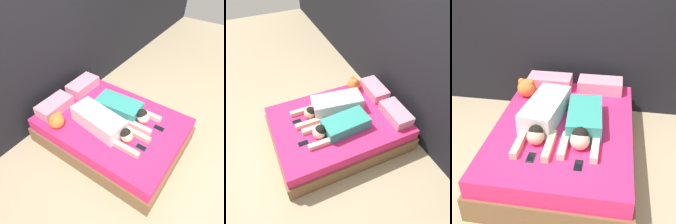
% 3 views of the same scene
% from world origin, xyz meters
% --- Properties ---
extents(ground_plane, '(12.00, 12.00, 0.00)m').
position_xyz_m(ground_plane, '(0.00, 0.00, 0.00)').
color(ground_plane, tan).
extents(wall_back, '(12.00, 0.06, 2.60)m').
position_xyz_m(wall_back, '(0.00, 1.20, 1.30)').
color(wall_back, black).
rests_on(wall_back, ground_plane).
extents(bed, '(1.51, 2.09, 0.45)m').
position_xyz_m(bed, '(0.00, 0.00, 0.22)').
color(bed, brown).
rests_on(bed, ground_plane).
extents(pillow_head_left, '(0.55, 0.29, 0.16)m').
position_xyz_m(pillow_head_left, '(-0.33, 0.84, 0.53)').
color(pillow_head_left, pink).
rests_on(pillow_head_left, bed).
extents(pillow_head_right, '(0.55, 0.29, 0.16)m').
position_xyz_m(pillow_head_right, '(0.33, 0.84, 0.53)').
color(pillow_head_right, pink).
rests_on(pillow_head_right, bed).
extents(person_left, '(0.45, 1.16, 0.23)m').
position_xyz_m(person_left, '(-0.21, 0.00, 0.56)').
color(person_left, silver).
rests_on(person_left, bed).
extents(person_right, '(0.40, 0.98, 0.22)m').
position_xyz_m(person_right, '(0.22, -0.08, 0.54)').
color(person_right, teal).
rests_on(person_right, bed).
extents(cell_phone_left, '(0.07, 0.14, 0.01)m').
position_xyz_m(cell_phone_left, '(-0.21, -0.61, 0.46)').
color(cell_phone_left, '#2D2D33').
rests_on(cell_phone_left, bed).
extents(cell_phone_right, '(0.07, 0.14, 0.01)m').
position_xyz_m(cell_phone_right, '(0.24, -0.65, 0.46)').
color(cell_phone_right, black).
rests_on(cell_phone_right, bed).
extents(plush_toy, '(0.22, 0.22, 0.24)m').
position_xyz_m(plush_toy, '(-0.56, 0.55, 0.57)').
color(plush_toy, orange).
rests_on(plush_toy, bed).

